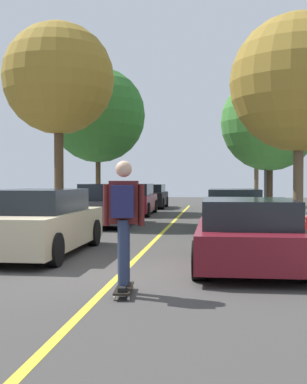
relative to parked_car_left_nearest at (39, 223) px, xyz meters
The scene contains 16 objects.
ground 3.14m from the parked_car_left_nearest, 44.23° to the right, with size 80.00×80.00×0.00m, color #3D3A38.
center_line 2.96m from the parked_car_left_nearest, 40.23° to the left, with size 0.12×39.20×0.01m, color gold.
parked_car_left_nearest is the anchor object (origin of this frame).
parked_car_left_near 7.07m from the parked_car_left_nearest, 90.01° to the left, with size 2.01×4.34×1.48m.
parked_car_left_far 12.87m from the parked_car_left_nearest, 90.00° to the left, with size 1.96×4.73×1.45m.
parked_car_left_farthest 18.61m from the parked_car_left_nearest, 90.00° to the left, with size 2.01×4.20×1.38m.
parked_car_right_nearest 4.54m from the parked_car_left_nearest, 14.36° to the right, with size 1.93×4.07×1.26m.
parked_car_right_near 6.89m from the parked_car_left_nearest, 50.35° to the left, with size 1.90×4.19×1.34m.
street_tree_left_nearest 9.18m from the parked_car_left_nearest, 104.46° to the left, with size 4.13×4.13×7.32m.
street_tree_left_near 14.74m from the parked_car_left_nearest, 98.02° to the left, with size 4.70×4.70×7.06m.
street_tree_right_nearest 9.31m from the parked_car_left_nearest, 40.99° to the left, with size 4.26×4.26×6.62m.
street_tree_right_near 15.72m from the parked_car_left_nearest, 65.37° to the left, with size 4.60×4.60×6.53m.
street_tree_right_far 22.62m from the parked_car_left_nearest, 73.45° to the left, with size 3.12×3.12×5.56m.
streetlamp 15.01m from the parked_car_left_nearest, 65.53° to the left, with size 0.36×0.24×4.84m.
skateboard 4.45m from the parked_car_left_nearest, 55.02° to the right, with size 0.29×0.86×0.10m.
skateboarder 4.46m from the parked_car_left_nearest, 55.24° to the right, with size 0.59×0.71×1.78m.
Camera 1 is at (1.59, -8.41, 1.60)m, focal length 47.19 mm.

